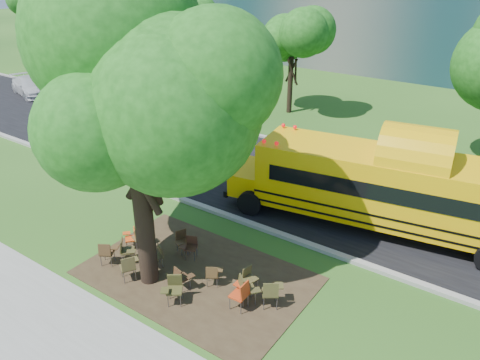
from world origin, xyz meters
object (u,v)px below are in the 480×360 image
Objects in this scene: chair_2 at (129,265)px; chair_14 at (190,245)px; chair_3 at (157,254)px; chair_7 at (246,288)px; chair_8 at (141,236)px; chair_6 at (241,293)px; black_car at (156,154)px; pedestrian_a at (139,90)px; chair_4 at (181,276)px; bg_car_white at (30,86)px; school_bus at (405,191)px; chair_10 at (182,239)px; chair_0 at (107,251)px; bg_car_silver at (107,101)px; chair_11 at (213,273)px; chair_12 at (249,277)px; main_tree at (131,95)px; chair_13 at (271,291)px; pedestrian_b at (103,74)px; chair_5 at (174,287)px; chair_9 at (132,236)px; bg_car_red at (188,115)px; chair_1 at (126,249)px.

chair_2 is 1.13× the size of chair_14.
chair_3 is 0.82× the size of chair_7.
chair_6 is at bearing -75.13° from chair_8.
pedestrian_a is at bearing 27.84° from black_car.
chair_3 is 1.50m from chair_4.
chair_2 is at bearing -100.58° from bg_car_white.
chair_10 is (-5.61, -5.48, -1.17)m from school_bus.
chair_0 is 17.10m from bg_car_silver.
chair_10 is at bearing 125.86° from chair_11.
pedestrian_a reaches higher than chair_0.
chair_8 is 1.14× the size of chair_12.
main_tree reaches higher than chair_13.
chair_0 is 1.11× the size of chair_12.
chair_10 is 0.20× the size of bg_car_silver.
school_bus is 15.84× the size of chair_3.
bg_car_white is at bearing 154.73° from main_tree.
chair_11 is 0.99× the size of chair_12.
school_bus is 26.54m from pedestrian_b.
chair_12 is (4.21, 0.33, -0.07)m from chair_8.
bg_car_white is (-23.49, 10.81, 0.07)m from chair_5.
bg_car_red reaches higher than chair_9.
chair_6 is 0.22× the size of bg_car_silver.
main_tree reaches higher than chair_14.
main_tree is at bearing 27.00° from chair_10.
chair_8 is 16.50m from bg_car_silver.
main_tree is 10.70× the size of chair_8.
bg_car_red is at bearing -86.89° from chair_5.
chair_2 is at bearing 13.02° from pedestrian_b.
chair_13 is 20.86m from bg_car_silver.
bg_car_red is at bearing 102.36° from chair_11.
bg_car_red reaches higher than chair_5.
chair_12 reaches higher than chair_3.
chair_8 is at bearing -39.95° from chair_10.
chair_3 is at bearing -98.17° from bg_car_white.
bg_car_white is (-20.74, 9.42, 0.09)m from chair_8.
chair_4 is at bearing 48.36° from chair_1.
main_tree reaches higher than chair_11.
chair_4 is 0.19× the size of bg_car_silver.
chair_10 is 1.09× the size of chair_11.
chair_12 is at bearing -11.03° from chair_0.
chair_10 is 0.44× the size of pedestrian_b.
chair_2 is at bearing -142.75° from main_tree.
chair_9 is at bearing 151.82° from main_tree.
bg_car_red is 5.93m from pedestrian_a.
chair_1 is 1.16× the size of chair_11.
chair_7 reaches higher than chair_2.
chair_13 is at bearing -140.85° from black_car.
main_tree is 5.59m from chair_0.
main_tree is 10.45× the size of chair_5.
chair_6 is 4.54m from chair_8.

